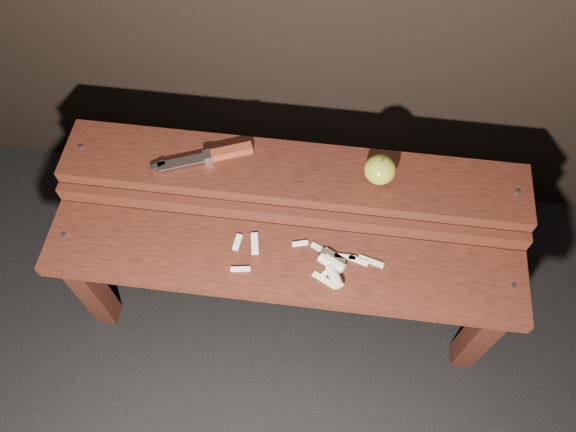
# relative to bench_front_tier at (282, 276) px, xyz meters

# --- Properties ---
(ground) EXTENTS (60.00, 60.00, 0.00)m
(ground) POSITION_rel_bench_front_tier_xyz_m (0.00, 0.06, -0.35)
(ground) COLOR black
(bench_front_tier) EXTENTS (1.20, 0.20, 0.42)m
(bench_front_tier) POSITION_rel_bench_front_tier_xyz_m (0.00, 0.00, 0.00)
(bench_front_tier) COLOR black
(bench_front_tier) RESTS_ON ground
(bench_rear_tier) EXTENTS (1.20, 0.21, 0.50)m
(bench_rear_tier) POSITION_rel_bench_front_tier_xyz_m (0.00, 0.23, 0.06)
(bench_rear_tier) COLOR black
(bench_rear_tier) RESTS_ON ground
(apple) EXTENTS (0.08, 0.08, 0.08)m
(apple) POSITION_rel_bench_front_tier_xyz_m (0.21, 0.23, 0.18)
(apple) COLOR olive
(apple) RESTS_ON bench_rear_tier
(knife) EXTENTS (0.25, 0.12, 0.02)m
(knife) POSITION_rel_bench_front_tier_xyz_m (-0.19, 0.25, 0.16)
(knife) COLOR maroon
(knife) RESTS_ON bench_rear_tier
(apple_scraps) EXTENTS (0.38, 0.13, 0.03)m
(apple_scraps) POSITION_rel_bench_front_tier_xyz_m (0.11, 0.01, 0.08)
(apple_scraps) COLOR beige
(apple_scraps) RESTS_ON bench_front_tier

